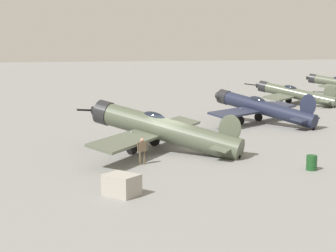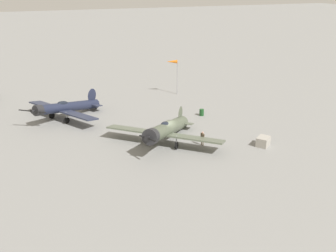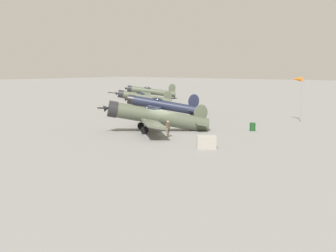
{
  "view_description": "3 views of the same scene",
  "coord_description": "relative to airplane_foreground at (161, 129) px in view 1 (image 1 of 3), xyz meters",
  "views": [
    {
      "loc": [
        10.4,
        33.8,
        7.19
      ],
      "look_at": [
        0.0,
        -0.0,
        1.8
      ],
      "focal_mm": 57.02,
      "sensor_mm": 36.0,
      "label": 1
    },
    {
      "loc": [
        38.1,
        -14.91,
        17.52
      ],
      "look_at": [
        0.0,
        -0.0,
        1.8
      ],
      "focal_mm": 41.36,
      "sensor_mm": 36.0,
      "label": 2
    },
    {
      "loc": [
        36.06,
        29.85,
        6.71
      ],
      "look_at": [
        2.59,
        3.1,
        1.1
      ],
      "focal_mm": 47.91,
      "sensor_mm": 36.0,
      "label": 3
    }
  ],
  "objects": [
    {
      "name": "equipment_crate",
      "position": [
        4.81,
        9.69,
        -1.03
      ],
      "size": [
        1.92,
        1.99,
        1.04
      ],
      "rotation": [
        0.0,
        0.0,
        5.36
      ],
      "color": "#9E998E",
      "rests_on": "ground_plane"
    },
    {
      "name": "airplane_mid_apron",
      "position": [
        -12.32,
        -9.45,
        -0.02
      ],
      "size": [
        11.26,
        10.93,
        3.18
      ],
      "rotation": [
        0.0,
        0.0,
        5.25
      ],
      "color": "#1E2338",
      "rests_on": "ground_plane"
    },
    {
      "name": "airplane_far_line",
      "position": [
        -23.23,
        -22.52,
        -0.16
      ],
      "size": [
        9.87,
        9.52,
        2.85
      ],
      "rotation": [
        0.0,
        0.0,
        5.4
      ],
      "color": "#4C5442",
      "rests_on": "ground_plane"
    },
    {
      "name": "fuel_drum",
      "position": [
        -6.82,
        7.78,
        -1.11
      ],
      "size": [
        0.65,
        0.65,
        0.88
      ],
      "color": "#19471E",
      "rests_on": "ground_plane"
    },
    {
      "name": "ground_plane",
      "position": [
        -0.4,
        0.36,
        -1.56
      ],
      "size": [
        400.0,
        400.0,
        0.0
      ],
      "primitive_type": "plane",
      "color": "gray"
    },
    {
      "name": "ground_crew_mechanic",
      "position": [
        2.19,
        3.46,
        -0.57
      ],
      "size": [
        0.62,
        0.29,
        1.62
      ],
      "rotation": [
        0.0,
        0.0,
        4.89
      ],
      "color": "brown",
      "rests_on": "ground_plane"
    },
    {
      "name": "airplane_foreground",
      "position": [
        0.0,
        0.0,
        0.0
      ],
      "size": [
        10.77,
        11.31,
        3.59
      ],
      "rotation": [
        0.0,
        0.0,
        5.55
      ],
      "color": "#4C5442",
      "rests_on": "ground_plane"
    }
  ]
}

